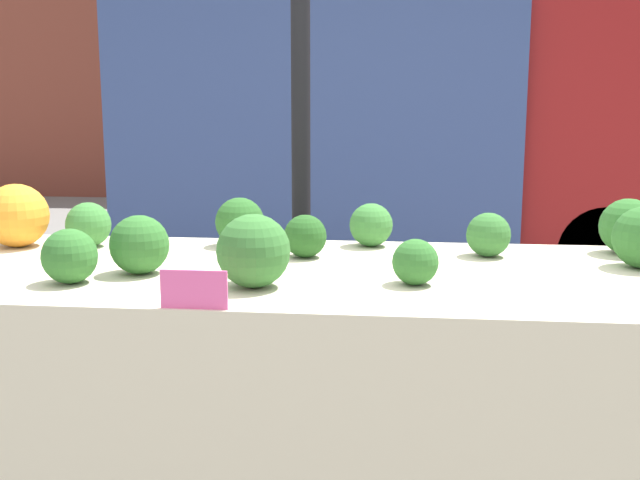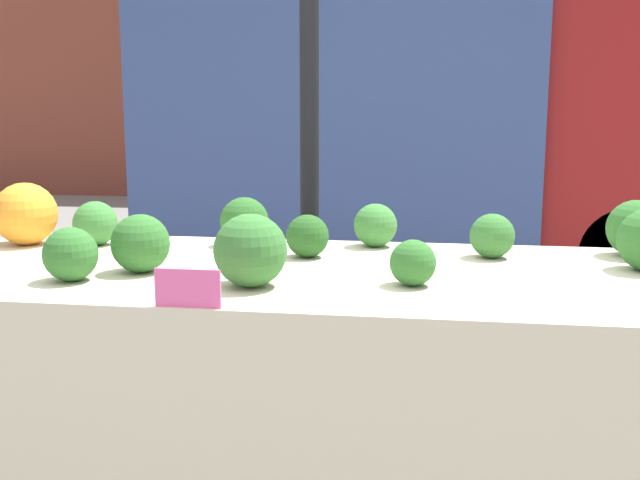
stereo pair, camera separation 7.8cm
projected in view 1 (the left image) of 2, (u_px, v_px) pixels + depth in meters
building_facade at (390, 41)px, 10.65m from camera, size 16.00×0.60×4.51m
tent_pole at (301, 168)px, 2.76m from camera, size 0.07×0.07×2.24m
parked_truck at (390, 96)px, 6.18m from camera, size 4.48×2.10×2.78m
market_table at (317, 315)px, 1.96m from camera, size 2.26×0.88×0.91m
orange_cauliflower at (16, 216)px, 2.32m from camera, size 0.20×0.20×0.20m
broccoli_head_0 at (488, 235)px, 2.17m from camera, size 0.13×0.13×0.13m
broccoli_head_1 at (305, 236)px, 2.16m from camera, size 0.13×0.13×0.13m
broccoli_head_2 at (70, 256)px, 1.84m from camera, size 0.14×0.14×0.14m
broccoli_head_3 at (88, 225)px, 2.33m from camera, size 0.14×0.14×0.14m
broccoli_head_4 at (371, 225)px, 2.33m from camera, size 0.14×0.14×0.14m
broccoli_head_6 at (139, 245)px, 1.95m from camera, size 0.15×0.15×0.15m
broccoli_head_7 at (415, 262)px, 1.83m from camera, size 0.11×0.11×0.11m
broccoli_head_8 at (240, 222)px, 2.34m from camera, size 0.15×0.15×0.15m
broccoli_head_9 at (628, 227)px, 2.21m from camera, size 0.17×0.17×0.17m
broccoli_head_11 at (253, 251)px, 1.80m from camera, size 0.18×0.18×0.18m
price_sign at (194, 290)px, 1.61m from camera, size 0.15×0.01×0.09m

